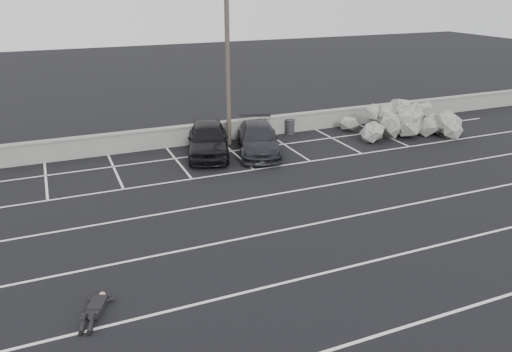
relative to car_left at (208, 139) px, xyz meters
name	(u,v)px	position (x,y,z in m)	size (l,w,h in m)	color
ground	(338,270)	(0.28, -11.91, -0.83)	(120.00, 120.00, 0.00)	black
seawall	(201,133)	(0.28, 2.09, -0.29)	(50.00, 0.45, 1.06)	gray
stall_lines	(274,213)	(0.20, -7.51, -0.83)	(36.00, 20.05, 0.01)	silver
car_left	(208,139)	(0.00, 0.00, 0.00)	(1.97, 4.90, 1.67)	black
car_right	(259,139)	(2.48, -0.66, -0.12)	(2.01, 4.95, 1.44)	black
utility_pole	(228,57)	(1.59, 1.29, 3.81)	(1.22, 0.24, 9.17)	#4C4238
trash_bin	(290,127)	(5.46, 1.69, -0.40)	(0.59, 0.59, 0.85)	#2A2B2D
riprap_pile	(409,124)	(11.66, -1.06, -0.18)	(6.25, 5.10, 1.66)	#9B9991
person	(97,302)	(-6.69, -11.07, -0.62)	(1.61, 2.30, 0.43)	black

